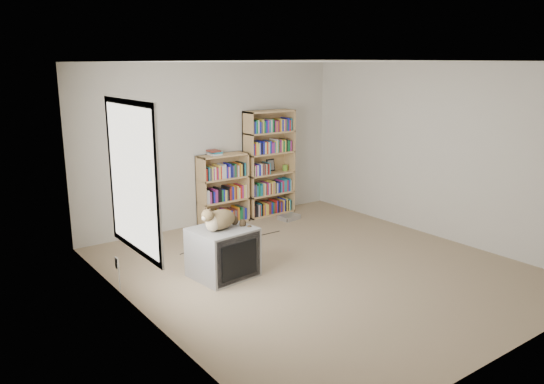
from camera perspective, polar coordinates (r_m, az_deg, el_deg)
floor at (r=6.70m, az=4.90°, el=-8.14°), size 4.50×5.00×0.01m
wall_back at (r=8.35m, az=-6.33°, el=5.10°), size 4.50×0.02×2.50m
wall_front at (r=4.82m, az=25.19°, el=-2.49°), size 4.50×0.02×2.50m
wall_left at (r=5.17m, az=-13.96°, el=-0.54°), size 0.02×5.00×2.50m
wall_right at (r=7.99m, az=17.36°, el=4.17°), size 0.02×5.00×2.50m
ceiling at (r=6.22m, az=5.37°, el=13.77°), size 4.50×5.00×0.02m
window at (r=5.32m, az=-14.76°, el=1.47°), size 0.02×1.22×1.52m
crt_tv at (r=6.37m, az=-5.36°, el=-6.47°), size 0.75×0.69×0.60m
cat at (r=6.22m, az=-5.08°, el=-3.21°), size 0.68×0.45×0.51m
bookcase_tall at (r=8.82m, az=-0.35°, el=2.87°), size 0.87×0.30×1.74m
bookcase_short at (r=8.40m, az=-5.35°, el=0.03°), size 0.81×0.30×1.11m
book_stack at (r=8.23m, az=-6.18°, el=4.26°), size 0.19×0.24×0.08m
green_mug at (r=9.01m, az=1.37°, el=2.64°), size 0.09×0.09×0.10m
framed_print at (r=8.95m, az=-0.17°, el=2.92°), size 0.15×0.05×0.21m
dvd_player at (r=8.67m, az=1.86°, el=-2.73°), size 0.35×0.27×0.07m
wall_outlet at (r=6.19m, az=-16.36°, el=-7.36°), size 0.01×0.08×0.13m
floor_cables at (r=7.80m, az=-4.45°, el=-4.89°), size 1.20×0.70×0.01m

